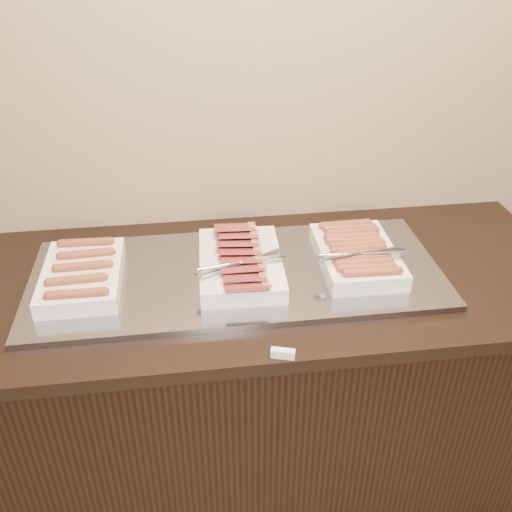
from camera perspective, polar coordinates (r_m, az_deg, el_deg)
The scene contains 6 objects.
counter at distance 1.98m, azimuth -2.20°, elevation -12.98°, with size 2.06×0.76×0.90m.
warming_tray at distance 1.68m, azimuth -1.93°, elevation -1.87°, with size 1.20×0.50×0.02m, color gray.
dish_left at distance 1.69m, azimuth -16.98°, elevation -1.80°, with size 0.22×0.32×0.07m.
dish_center at distance 1.66m, azimuth -1.58°, elevation -0.67°, with size 0.27×0.38×0.09m.
dish_right at distance 1.72m, azimuth 10.08°, elevation 0.23°, with size 0.26×0.34×0.08m.
label_holder at distance 1.41m, azimuth 2.71°, elevation -9.71°, with size 0.06×0.02×0.02m, color silver.
Camera 1 is at (-0.11, 0.74, 1.85)m, focal length 40.00 mm.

